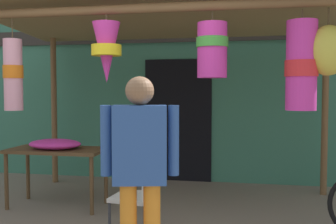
{
  "coord_description": "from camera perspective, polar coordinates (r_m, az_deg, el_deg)",
  "views": [
    {
      "loc": [
        1.28,
        -4.05,
        1.49
      ],
      "look_at": [
        0.32,
        1.0,
        1.21
      ],
      "focal_mm": 41.89,
      "sensor_mm": 36.0,
      "label": 1
    }
  ],
  "objects": [
    {
      "name": "market_stall_canopy",
      "position": [
        4.88,
        1.01,
        12.53
      ],
      "size": [
        4.64,
        2.42,
        2.59
      ],
      "color": "brown",
      "rests_on": "ground_plane"
    },
    {
      "name": "shop_facade",
      "position": [
        6.62,
        -0.46,
        6.97
      ],
      "size": [
        12.71,
        0.29,
        3.86
      ],
      "color": "#387056",
      "rests_on": "ground_plane"
    },
    {
      "name": "customer_foreground",
      "position": [
        3.0,
        -4.1,
        -7.46
      ],
      "size": [
        0.58,
        0.3,
        1.6
      ],
      "color": "orange",
      "rests_on": "ground_plane"
    },
    {
      "name": "folding_chair",
      "position": [
        3.92,
        -3.91,
        -11.46
      ],
      "size": [
        0.45,
        0.45,
        0.84
      ],
      "color": "beige",
      "rests_on": "ground_plane"
    },
    {
      "name": "flower_heap_on_table",
      "position": [
        5.17,
        -16.03,
        -4.51
      ],
      "size": [
        0.68,
        0.47,
        0.13
      ],
      "color": "#D13399",
      "rests_on": "display_table"
    },
    {
      "name": "display_table",
      "position": [
        5.24,
        -15.83,
        -6.14
      ],
      "size": [
        1.23,
        0.6,
        0.75
      ],
      "color": "brown",
      "rests_on": "ground_plane"
    }
  ]
}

